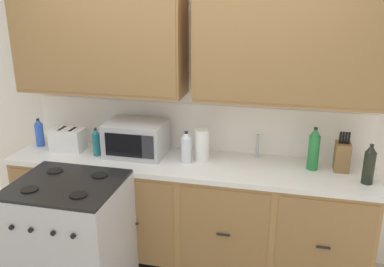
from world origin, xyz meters
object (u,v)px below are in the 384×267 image
microwave (136,138)px  bottle_teal (96,142)px  bottle_clear (186,147)px  paper_towel_roll (202,145)px  bottle_dark (369,164)px  bottle_green (314,149)px  bottle_blue (39,133)px  toaster (68,139)px  knife_block (342,156)px  stove_range (72,241)px

microwave → bottle_teal: microwave is taller
bottle_clear → bottle_teal: bottle_clear is taller
microwave → paper_towel_roll: size_ratio=1.85×
bottle_dark → bottle_clear: bottle_dark is taller
bottle_green → bottle_blue: (-2.32, -0.01, -0.04)m
toaster → bottle_blue: size_ratio=1.12×
paper_towel_roll → bottle_clear: bearing=-146.6°
bottle_clear → bottle_teal: bearing=-178.4°
knife_block → bottle_blue: (-2.54, -0.04, 0.01)m
stove_range → knife_block: knife_block is taller
stove_range → bottle_blue: size_ratio=3.81×
bottle_clear → bottle_teal: (-0.76, -0.02, -0.01)m
toaster → knife_block: (2.24, 0.08, 0.02)m
paper_towel_roll → bottle_green: bearing=1.2°
paper_towel_roll → bottle_blue: paper_towel_roll is taller
knife_block → paper_towel_roll: knife_block is taller
paper_towel_roll → toaster: bearing=-178.5°
bottle_green → bottle_clear: bearing=-174.6°
stove_range → microwave: microwave is taller
stove_range → knife_block: 2.11m
bottle_green → toaster: bearing=-178.6°
stove_range → bottle_clear: bearing=40.3°
bottle_dark → bottle_teal: (-2.11, 0.06, -0.03)m
bottle_dark → bottle_blue: 2.70m
bottle_dark → microwave: bearing=175.1°
toaster → knife_block: size_ratio=0.90×
bottle_blue → bottle_clear: bottle_clear is taller
knife_block → bottle_green: bearing=-172.7°
toaster → bottle_dark: bearing=-2.9°
knife_block → toaster: bearing=-178.1°
bottle_blue → bottle_clear: size_ratio=0.96×
microwave → knife_block: 1.63m
bottle_green → bottle_dark: bearing=-24.4°
paper_towel_roll → bottle_teal: 0.88m
bottle_clear → bottle_green: bearing=5.4°
paper_towel_roll → bottle_green: size_ratio=0.77×
toaster → bottle_clear: bearing=-2.3°
stove_range → bottle_clear: (0.72, 0.61, 0.57)m
bottle_dark → bottle_clear: 1.35m
paper_towel_roll → bottle_dark: size_ratio=0.89×
paper_towel_roll → bottle_green: 0.86m
bottle_green → bottle_clear: size_ratio=1.29×
bottle_green → bottle_blue: size_ratio=1.35×
bottle_clear → bottle_teal: 0.76m
toaster → bottle_blue: 0.30m
bottle_teal → bottle_green: bearing=3.7°
microwave → bottle_teal: (-0.31, -0.10, -0.02)m
microwave → bottle_blue: 0.90m
bottle_dark → bottle_teal: bottle_dark is taller
knife_block → paper_towel_roll: 1.08m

